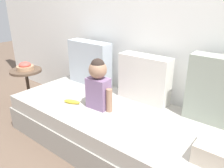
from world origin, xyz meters
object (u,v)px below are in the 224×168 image
at_px(banana, 72,102).
at_px(throw_pillow_center, 144,79).
at_px(couch, 122,132).
at_px(toddler, 98,83).
at_px(throw_pillow_left, 90,63).
at_px(side_table, 27,78).
at_px(fruit_bowl, 25,67).

bearing_deg(banana, throw_pillow_center, 45.29).
height_order(couch, toddler, toddler).
bearing_deg(couch, throw_pillow_left, 154.45).
height_order(toddler, side_table, toddler).
height_order(banana, fruit_bowl, fruit_bowl).
distance_m(throw_pillow_center, toddler, 0.47).
bearing_deg(throw_pillow_center, banana, -134.71).
bearing_deg(banana, throw_pillow_left, 114.88).
height_order(throw_pillow_center, banana, throw_pillow_center).
bearing_deg(throw_pillow_center, couch, -90.00).
relative_size(banana, fruit_bowl, 0.81).
height_order(couch, throw_pillow_left, throw_pillow_left).
bearing_deg(throw_pillow_left, throw_pillow_center, 0.00).
bearing_deg(throw_pillow_center, throw_pillow_left, 180.00).
xyz_separation_m(couch, toddler, (-0.25, -0.05, 0.44)).
bearing_deg(fruit_bowl, couch, 0.50).
relative_size(throw_pillow_left, throw_pillow_center, 1.05).
bearing_deg(side_table, banana, -7.90).
bearing_deg(couch, toddler, -169.04).
bearing_deg(fruit_bowl, throw_pillow_center, 13.51).
bearing_deg(fruit_bowl, side_table, 2.68).
relative_size(throw_pillow_left, side_table, 1.08).
height_order(throw_pillow_center, side_table, throw_pillow_center).
bearing_deg(couch, fruit_bowl, -179.50).
distance_m(toddler, fruit_bowl, 1.27).
height_order(banana, side_table, side_table).
bearing_deg(fruit_bowl, throw_pillow_left, 24.99).
bearing_deg(toddler, fruit_bowl, 178.44).
xyz_separation_m(throw_pillow_left, banana, (0.23, -0.50, -0.23)).
height_order(throw_pillow_center, fruit_bowl, throw_pillow_center).
relative_size(throw_pillow_center, toddler, 1.09).
distance_m(banana, fruit_bowl, 1.03).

